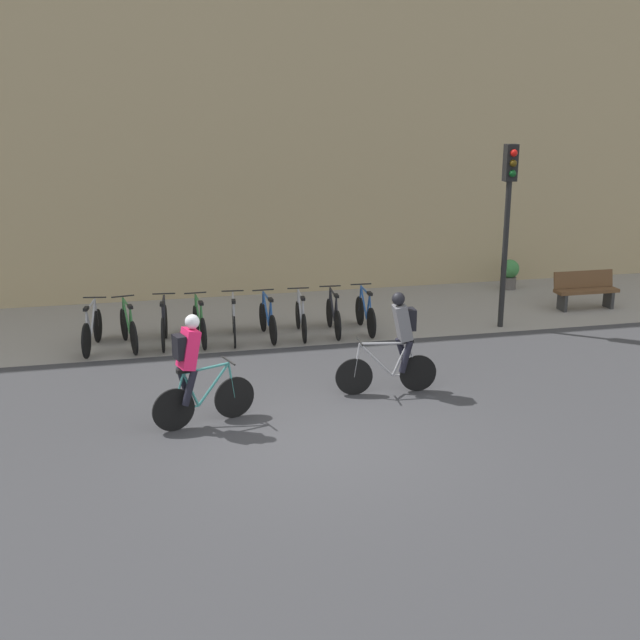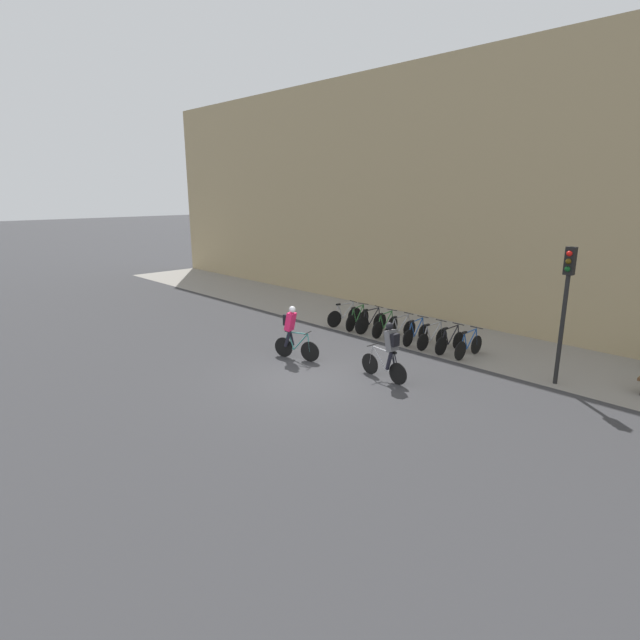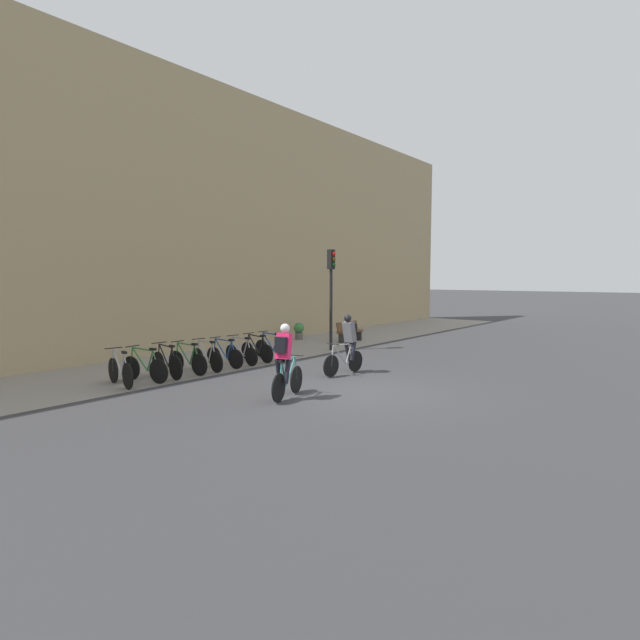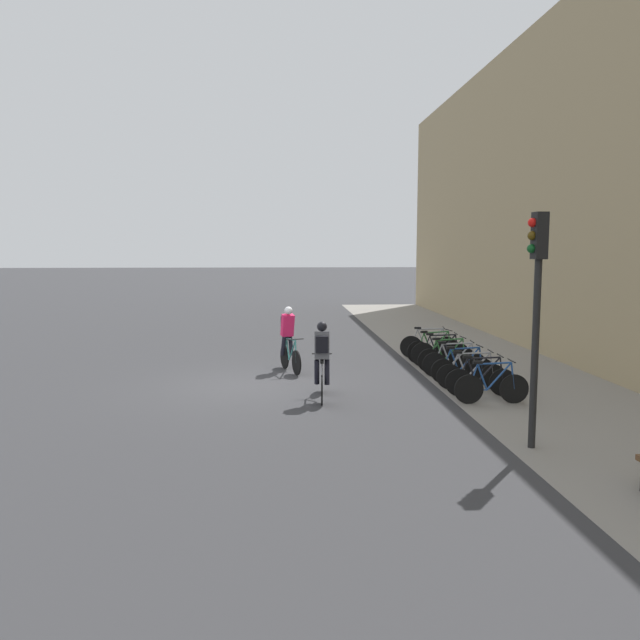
# 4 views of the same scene
# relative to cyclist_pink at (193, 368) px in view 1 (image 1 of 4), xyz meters

# --- Properties ---
(ground) EXTENTS (200.00, 200.00, 0.00)m
(ground) POSITION_rel_cyclist_pink_xyz_m (1.77, -0.95, -0.95)
(ground) COLOR #333335
(kerb_strip) EXTENTS (44.00, 4.50, 0.01)m
(kerb_strip) POSITION_rel_cyclist_pink_xyz_m (1.77, 5.80, -0.94)
(kerb_strip) COLOR gray
(kerb_strip) RESTS_ON ground
(building_facade) EXTENTS (44.00, 0.60, 10.59)m
(building_facade) POSITION_rel_cyclist_pink_xyz_m (1.77, 8.35, 4.35)
(building_facade) COLOR tan
(building_facade) RESTS_ON ground
(cyclist_pink) EXTENTS (1.61, 0.63, 1.78)m
(cyclist_pink) POSITION_rel_cyclist_pink_xyz_m (0.00, 0.00, 0.00)
(cyclist_pink) COLOR black
(cyclist_pink) RESTS_ON ground
(cyclist_grey) EXTENTS (1.75, 0.46, 1.76)m
(cyclist_grey) POSITION_rel_cyclist_pink_xyz_m (3.48, 0.67, -0.00)
(cyclist_grey) COLOR black
(cyclist_grey) RESTS_ON ground
(parked_bike_0) EXTENTS (0.47, 1.71, 0.98)m
(parked_bike_0) POSITION_rel_cyclist_pink_xyz_m (-1.67, 4.30, -0.54)
(parked_bike_0) COLOR black
(parked_bike_0) RESTS_ON ground
(parked_bike_1) EXTENTS (0.49, 1.70, 0.97)m
(parked_bike_1) POSITION_rel_cyclist_pink_xyz_m (-0.96, 4.30, -0.55)
(parked_bike_1) COLOR black
(parked_bike_1) RESTS_ON ground
(parked_bike_2) EXTENTS (0.46, 1.67, 0.98)m
(parked_bike_2) POSITION_rel_cyclist_pink_xyz_m (-0.26, 4.31, -0.54)
(parked_bike_2) COLOR black
(parked_bike_2) RESTS_ON ground
(parked_bike_3) EXTENTS (0.46, 1.66, 0.96)m
(parked_bike_3) POSITION_rel_cyclist_pink_xyz_m (0.45, 4.30, -0.55)
(parked_bike_3) COLOR black
(parked_bike_3) RESTS_ON ground
(parked_bike_4) EXTENTS (0.46, 1.68, 0.96)m
(parked_bike_4) POSITION_rel_cyclist_pink_xyz_m (1.15, 4.30, -0.55)
(parked_bike_4) COLOR black
(parked_bike_4) RESTS_ON ground
(parked_bike_5) EXTENTS (0.46, 1.62, 0.94)m
(parked_bike_5) POSITION_rel_cyclist_pink_xyz_m (1.86, 4.30, -0.56)
(parked_bike_5) COLOR black
(parked_bike_5) RESTS_ON ground
(parked_bike_6) EXTENTS (0.46, 1.65, 0.94)m
(parked_bike_6) POSITION_rel_cyclist_pink_xyz_m (2.57, 4.30, -0.57)
(parked_bike_6) COLOR black
(parked_bike_6) RESTS_ON ground
(parked_bike_7) EXTENTS (0.46, 1.63, 0.95)m
(parked_bike_7) POSITION_rel_cyclist_pink_xyz_m (3.27, 4.30, -0.56)
(parked_bike_7) COLOR black
(parked_bike_7) RESTS_ON ground
(parked_bike_8) EXTENTS (0.46, 1.63, 0.95)m
(parked_bike_8) POSITION_rel_cyclist_pink_xyz_m (3.98, 4.30, -0.56)
(parked_bike_8) COLOR black
(parked_bike_8) RESTS_ON ground
(traffic_light_pole) EXTENTS (0.26, 0.30, 3.92)m
(traffic_light_pole) POSITION_rel_cyclist_pink_xyz_m (6.96, 3.95, 1.75)
(traffic_light_pole) COLOR black
(traffic_light_pole) RESTS_ON ground
(bench) EXTENTS (1.52, 0.44, 0.89)m
(bench) POSITION_rel_cyclist_pink_xyz_m (9.56, 4.92, -0.48)
(bench) COLOR brown
(bench) RESTS_ON ground
(potted_plant) EXTENTS (0.48, 0.48, 0.78)m
(potted_plant) POSITION_rel_cyclist_pink_xyz_m (8.72, 7.16, -0.51)
(potted_plant) COLOR #56514C
(potted_plant) RESTS_ON ground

